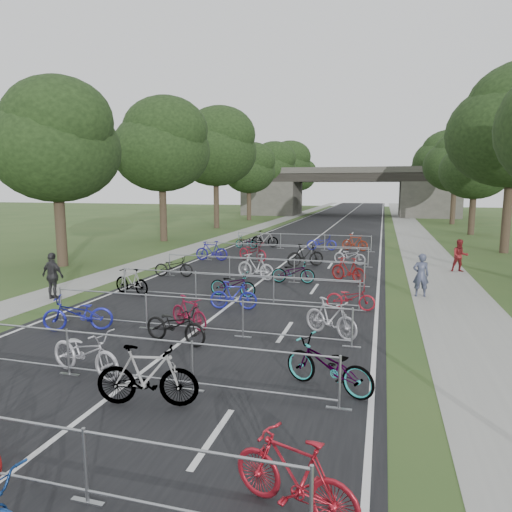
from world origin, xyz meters
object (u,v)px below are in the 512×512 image
(pedestrian_b, at_px, (460,256))
(pedestrian_c, at_px, (53,276))
(overpass_bridge, at_px, (347,192))
(pedestrian_a, at_px, (421,275))

(pedestrian_b, bearing_deg, pedestrian_c, -153.61)
(overpass_bridge, xyz_separation_m, pedestrian_c, (-6.80, -55.45, -2.63))
(pedestrian_b, bearing_deg, overpass_bridge, 94.83)
(overpass_bridge, height_order, pedestrian_a, overpass_bridge)
(pedestrian_b, distance_m, pedestrian_c, 18.96)
(pedestrian_b, height_order, pedestrian_c, pedestrian_c)
(pedestrian_a, relative_size, pedestrian_b, 1.04)
(pedestrian_a, height_order, pedestrian_c, pedestrian_c)
(overpass_bridge, relative_size, pedestrian_c, 17.17)
(overpass_bridge, height_order, pedestrian_b, overpass_bridge)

